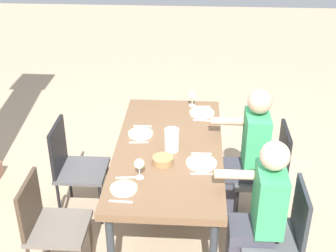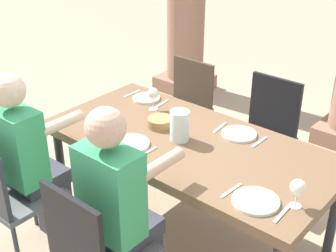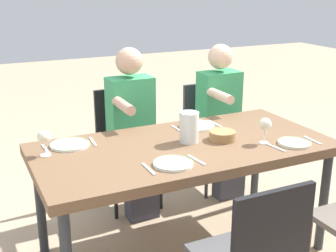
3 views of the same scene
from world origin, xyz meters
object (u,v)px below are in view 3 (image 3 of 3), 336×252
Objects in this scene: water_pitcher at (189,129)px; bread_basket at (222,136)px; dining_table at (184,154)px; diner_man_white at (134,128)px; plate_3 at (70,144)px; plate_1 at (197,126)px; plate_0 at (294,143)px; diner_woman_green at (222,116)px; wine_glass_3 at (44,138)px; chair_west_south at (211,128)px; wine_glass_0 at (265,125)px; plate_2 at (173,163)px; chair_mid_south at (125,140)px.

water_pitcher is 0.23m from bread_basket.
diner_man_white is (0.08, -0.68, -0.02)m from dining_table.
plate_1 is at bearing 179.64° from plate_3.
plate_3 is (1.29, -0.58, -0.00)m from plate_0.
diner_woman_green is 1.00m from plate_0.
wine_glass_3 is (1.46, -0.48, 0.10)m from plate_0.
plate_0 is at bearing 84.93° from diner_woman_green.
chair_west_south is 4.54× the size of water_pitcher.
wine_glass_0 is at bearing 74.45° from diner_woman_green.
plate_2 is (0.13, 0.95, 0.09)m from diner_man_white.
bread_basket is at bearing 57.83° from diner_woman_green.
wine_glass_0 reaches higher than plate_2.
diner_woman_green reaches higher than chair_mid_south.
wine_glass_0 reaches higher than chair_mid_south.
chair_mid_south is at bearing -90.85° from diner_man_white.
plate_3 is at bearing 23.24° from chair_west_south.
chair_mid_south reaches higher than plate_1.
wine_glass_0 is 0.72× the size of plate_2.
dining_table is 0.72m from plate_3.
plate_3 is at bearing -0.36° from plate_1.
diner_man_white is at bearing -78.89° from water_pitcher.
diner_man_white is 0.80m from bread_basket.
diner_man_white is 7.77× the size of wine_glass_0.
chair_west_south is 1.06m from bread_basket.
wine_glass_3 is at bearing 42.86° from chair_mid_south.
plate_2 is at bearing 26.52° from bread_basket.
water_pitcher is at bearing -151.35° from dining_table.
water_pitcher is at bearing -131.03° from plate_2.
plate_0 is at bearing 123.95° from plate_1.
chair_mid_south is 0.87m from plate_3.
chair_west_south is at bearing -166.22° from diner_man_white.
dining_table is 8.94× the size of plate_0.
wine_glass_0 is at bearing 163.63° from wine_glass_3.
wine_glass_0 is 0.98× the size of bread_basket.
diner_man_white is 8.25× the size of wine_glass_3.
chair_west_south is at bearing -155.90° from wine_glass_3.
plate_3 is (1.38, 0.41, 0.10)m from diner_woman_green.
plate_0 is 0.91× the size of plate_2.
plate_0 and plate_3 have the same top height.
water_pitcher reaches higher than chair_mid_south.
plate_1 is 0.90m from plate_3.
plate_2 is (0.21, 0.27, 0.07)m from dining_table.
wine_glass_3 is at bearing -10.16° from water_pitcher.
wine_glass_0 is at bearing 122.10° from diner_man_white.
water_pitcher reaches higher than plate_1.
diner_woman_green is 5.02× the size of plate_1.
diner_man_white is 0.92m from wine_glass_3.
plate_2 reaches higher than dining_table.
diner_man_white reaches higher than plate_2.
water_pitcher reaches higher than chair_west_south.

